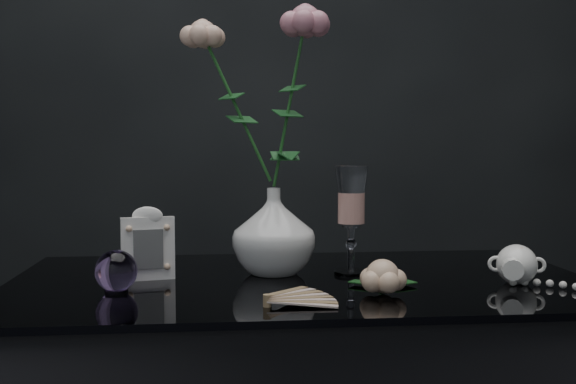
{
  "coord_description": "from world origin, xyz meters",
  "views": [
    {
      "loc": [
        -0.14,
        -1.15,
        1.01
      ],
      "look_at": [
        -0.03,
        0.03,
        0.92
      ],
      "focal_mm": 42.0,
      "sensor_mm": 36.0,
      "label": 1
    }
  ],
  "objects_px": {
    "vase": "(274,231)",
    "paperweight": "(116,271)",
    "loose_rose": "(382,277)",
    "wine_glass": "(351,220)",
    "picture_frame": "(148,243)",
    "pearl_jar": "(517,263)"
  },
  "relations": [
    {
      "from": "vase",
      "to": "paperweight",
      "type": "bearing_deg",
      "value": -154.63
    },
    {
      "from": "paperweight",
      "to": "loose_rose",
      "type": "relative_size",
      "value": 0.41
    },
    {
      "from": "wine_glass",
      "to": "paperweight",
      "type": "relative_size",
      "value": 2.91
    },
    {
      "from": "vase",
      "to": "wine_glass",
      "type": "xyz_separation_m",
      "value": [
        0.14,
        -0.02,
        0.02
      ]
    },
    {
      "from": "vase",
      "to": "loose_rose",
      "type": "distance_m",
      "value": 0.26
    },
    {
      "from": "wine_glass",
      "to": "picture_frame",
      "type": "bearing_deg",
      "value": -177.63
    },
    {
      "from": "vase",
      "to": "pearl_jar",
      "type": "relative_size",
      "value": 0.64
    },
    {
      "from": "vase",
      "to": "paperweight",
      "type": "relative_size",
      "value": 2.32
    },
    {
      "from": "loose_rose",
      "to": "vase",
      "type": "bearing_deg",
      "value": 136.51
    },
    {
      "from": "wine_glass",
      "to": "picture_frame",
      "type": "relative_size",
      "value": 1.54
    },
    {
      "from": "vase",
      "to": "pearl_jar",
      "type": "xyz_separation_m",
      "value": [
        0.42,
        -0.13,
        -0.04
      ]
    },
    {
      "from": "vase",
      "to": "paperweight",
      "type": "xyz_separation_m",
      "value": [
        -0.27,
        -0.13,
        -0.05
      ]
    },
    {
      "from": "wine_glass",
      "to": "loose_rose",
      "type": "xyz_separation_m",
      "value": [
        0.02,
        -0.17,
        -0.07
      ]
    },
    {
      "from": "picture_frame",
      "to": "pearl_jar",
      "type": "relative_size",
      "value": 0.52
    },
    {
      "from": "vase",
      "to": "loose_rose",
      "type": "height_order",
      "value": "vase"
    },
    {
      "from": "loose_rose",
      "to": "paperweight",
      "type": "bearing_deg",
      "value": 177.91
    },
    {
      "from": "vase",
      "to": "pearl_jar",
      "type": "bearing_deg",
      "value": -16.7
    },
    {
      "from": "wine_glass",
      "to": "picture_frame",
      "type": "xyz_separation_m",
      "value": [
        -0.37,
        -0.02,
        -0.04
      ]
    },
    {
      "from": "wine_glass",
      "to": "pearl_jar",
      "type": "relative_size",
      "value": 0.81
    },
    {
      "from": "wine_glass",
      "to": "loose_rose",
      "type": "height_order",
      "value": "wine_glass"
    },
    {
      "from": "vase",
      "to": "paperweight",
      "type": "distance_m",
      "value": 0.3
    },
    {
      "from": "wine_glass",
      "to": "vase",
      "type": "bearing_deg",
      "value": 172.93
    }
  ]
}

